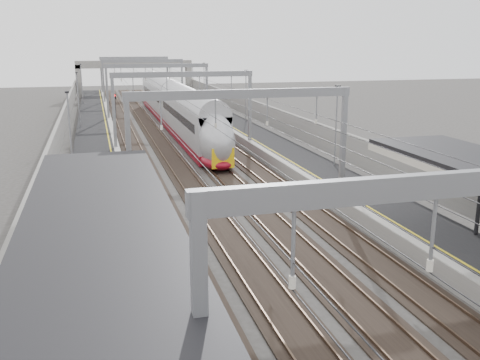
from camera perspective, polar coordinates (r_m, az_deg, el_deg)
platform_left at (r=52.66m, az=-15.06°, el=3.41°), size 4.00×120.00×1.00m
platform_right at (r=55.01m, az=1.86°, el=4.35°), size 4.00×120.00×1.00m
tracks at (r=53.33m, az=-6.40°, el=3.45°), size 11.40×140.00×0.20m
overhead_line at (r=59.06m, az=-7.59°, el=10.44°), size 13.00×140.00×6.60m
canopy_left at (r=10.96m, az=-14.42°, el=-13.09°), size 4.40×30.00×4.24m
overbridge at (r=107.18m, az=-11.18°, el=11.56°), size 22.00×2.20×6.90m
wall_left at (r=52.57m, az=-18.63°, el=4.35°), size 0.30×120.00×3.20m
wall_right at (r=55.84m, az=5.03°, el=5.60°), size 0.30×120.00×3.20m
train at (r=65.05m, az=-6.82°, el=7.33°), size 2.85×52.01×4.51m
signal_green at (r=75.25m, az=-13.19°, el=8.16°), size 0.32×0.32×3.48m
signal_red_near at (r=79.87m, az=-7.22°, el=8.76°), size 0.32×0.32×3.48m
signal_red_far at (r=79.09m, az=-5.50°, el=8.75°), size 0.32×0.32×3.48m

